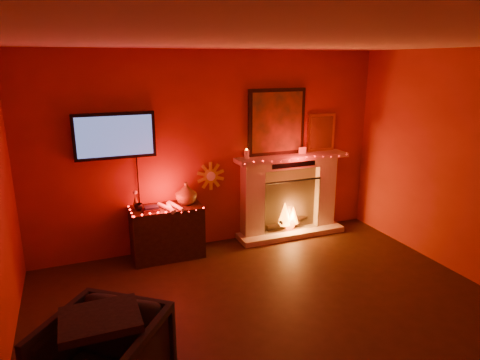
% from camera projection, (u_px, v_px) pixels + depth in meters
% --- Properties ---
extents(room, '(5.00, 5.00, 5.00)m').
position_uv_depth(room, '(305.00, 206.00, 3.66)').
color(room, black).
rests_on(room, ground).
extents(floor, '(5.00, 5.00, 0.00)m').
position_uv_depth(floor, '(299.00, 341.00, 4.03)').
color(floor, black).
rests_on(floor, ground).
extents(fireplace, '(1.72, 0.40, 2.18)m').
position_uv_depth(fireplace, '(289.00, 188.00, 6.38)').
color(fireplace, beige).
rests_on(fireplace, floor).
extents(tv, '(1.00, 0.07, 1.24)m').
position_uv_depth(tv, '(115.00, 136.00, 5.31)').
color(tv, black).
rests_on(tv, room).
extents(sunburst_clock, '(0.40, 0.03, 0.40)m').
position_uv_depth(sunburst_clock, '(211.00, 176.00, 5.96)').
color(sunburst_clock, gold).
rests_on(sunburst_clock, room).
extents(console_table, '(0.93, 0.54, 1.00)m').
position_uv_depth(console_table, '(168.00, 229.00, 5.68)').
color(console_table, black).
rests_on(console_table, floor).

